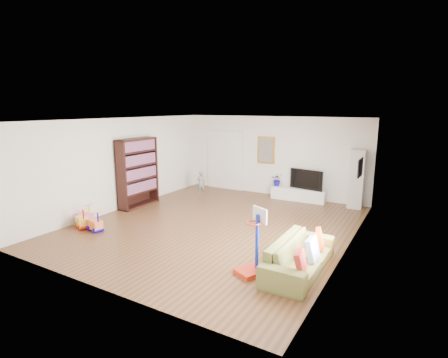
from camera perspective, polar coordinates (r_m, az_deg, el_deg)
The scene contains 25 objects.
floor at distance 9.15m, azimuth -1.27°, elevation -7.51°, with size 6.50×7.50×0.00m, color brown.
ceiling at distance 8.65m, azimuth -1.35°, elevation 9.63°, with size 6.50×7.50×0.00m, color white.
wall_back at distance 12.11m, azimuth 8.03°, elevation 3.71°, with size 6.50×0.00×2.70m, color white.
wall_front at distance 6.03m, azimuth -20.39°, elevation -5.08°, with size 6.50×0.00×2.70m, color silver.
wall_left at distance 10.84m, azimuth -16.13°, elevation 2.42°, with size 0.00×7.50×2.70m, color silver.
wall_right at distance 7.66m, azimuth 19.91°, elevation -1.55°, with size 0.00×7.50×2.70m, color white.
navy_accent at distance 8.93m, azimuth 21.71°, elevation 3.40°, with size 0.01×3.20×1.70m, color black.
olive_wainscot at distance 9.21m, azimuth 21.07°, elevation -4.94°, with size 0.01×3.20×1.00m, color brown.
doorway at distance 12.95m, azimuth 0.12°, elevation 3.00°, with size 1.45×0.06×2.10m, color white.
painting_back at distance 12.15m, azimuth 6.89°, elevation 4.72°, with size 0.62×0.06×0.92m, color gold.
artwork_right at distance 9.18m, azimuth 21.36°, elevation 1.73°, with size 0.04×0.56×0.46m, color #7F3F8C.
media_console at distance 11.70m, azimuth 12.05°, elevation -2.43°, with size 1.75×0.44×0.41m, color white.
tall_cabinet at distance 11.18m, azimuth 20.81°, elevation -0.01°, with size 0.42×0.42×1.78m, color silver.
bookshelf at distance 10.95m, azimuth -13.89°, elevation 1.01°, with size 0.37×1.43×2.09m, color black.
sofa at distance 6.78m, azimuth 12.24°, elevation -12.12°, with size 2.08×0.81×0.61m, color olive.
basketball_hoop at distance 6.41m, azimuth 4.45°, elevation -10.22°, with size 0.43×0.52×1.24m, color red.
ride_on_yellow at distance 9.54m, azimuth -22.22°, elevation -5.87°, with size 0.41×0.26×0.55m, color yellow.
ride_on_orange at distance 9.21m, azimuth -20.34°, elevation -6.43°, with size 0.39×0.24×0.52m, color orange.
ride_on_pink at distance 9.79m, azimuth -21.84°, elevation -5.36°, with size 0.42×0.26×0.56m, color #E45AB1.
child at distance 12.21m, azimuth -3.78°, elevation -0.62°, with size 0.30×0.20×0.82m, color gray.
tv at distance 11.55m, azimuth 13.53°, elevation -0.00°, with size 1.12×0.15×0.65m, color black.
vase_plant at distance 11.83m, azimuth 8.70°, elevation -0.09°, with size 0.38×0.33×0.42m, color #190E9B.
pillow_left at distance 6.11m, azimuth 12.39°, elevation -13.07°, with size 0.10×0.37×0.37m, color #AB2624.
pillow_center at distance 6.67m, azimuth 14.24°, elevation -11.00°, with size 0.11×0.40×0.40m, color white.
pillow_right at distance 7.20m, azimuth 15.39°, elevation -9.33°, with size 0.10×0.36×0.36m, color #CE4210.
Camera 1 is at (4.53, -7.36, 3.02)m, focal length 28.00 mm.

